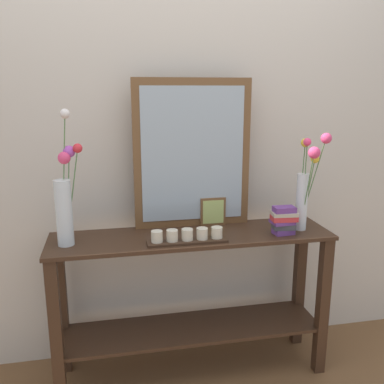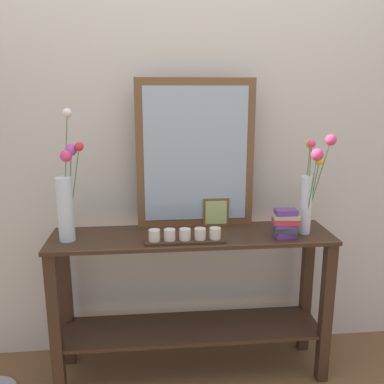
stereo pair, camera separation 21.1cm
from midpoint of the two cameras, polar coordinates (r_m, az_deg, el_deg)
name	(u,v)px [view 1 (the left image)]	position (r m, az deg, el deg)	size (l,w,h in m)	color
ground_plane	(192,371)	(2.55, -2.56, -23.08)	(7.00, 6.00, 0.02)	brown
wall_back	(181,121)	(2.35, -4.09, 9.55)	(6.40, 0.08, 2.70)	beige
console_table	(192,288)	(2.29, -2.70, -12.83)	(1.44, 0.36, 0.79)	#382316
mirror_leaning	(193,154)	(2.22, -2.65, 5.08)	(0.62, 0.03, 0.78)	brown
tall_vase_left	(65,198)	(2.09, -19.58, -0.85)	(0.14, 0.11, 0.64)	silver
vase_right	(306,183)	(2.22, 12.60, 1.17)	(0.14, 0.17, 0.51)	silver
candle_tray	(187,237)	(2.06, -3.59, -6.09)	(0.39, 0.09, 0.07)	#382316
picture_frame_small	(213,212)	(2.29, 0.23, -2.71)	(0.14, 0.01, 0.15)	brown
book_stack	(284,220)	(2.18, 9.60, -3.77)	(0.14, 0.10, 0.15)	#663884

